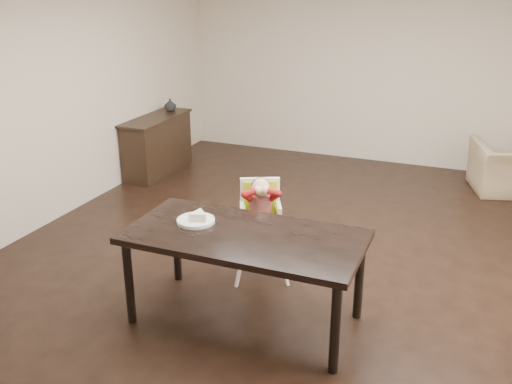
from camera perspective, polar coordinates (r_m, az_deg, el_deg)
ground at (r=5.52m, az=5.64°, el=-7.10°), size 7.00×7.00×0.00m
room_walls at (r=4.94m, az=6.40°, el=12.30°), size 6.02×7.02×2.71m
dining_table at (r=4.35m, az=-1.14°, el=-5.15°), size 1.80×0.90×0.75m
high_chair at (r=5.06m, az=0.46°, el=-1.45°), size 0.52×0.52×0.93m
plate at (r=4.53m, az=-5.94°, el=-2.68°), size 0.34×0.34×0.09m
sideboard at (r=7.99m, az=-9.83°, el=4.66°), size 0.44×1.26×0.79m
vase at (r=8.21m, az=-8.58°, el=8.59°), size 0.17×0.18×0.17m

